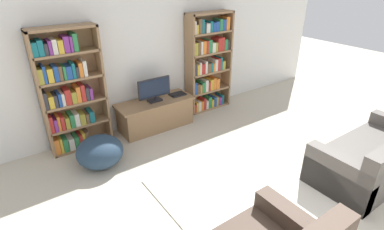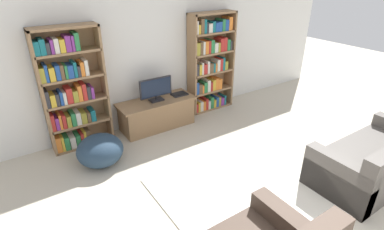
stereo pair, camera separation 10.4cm
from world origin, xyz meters
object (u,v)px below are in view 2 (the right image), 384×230
laptop (179,94)px  beanbag_ottoman (100,150)px  television (156,89)px  tv_stand (157,113)px  couch_right_sofa (375,161)px  bookshelf_left (71,91)px  bookshelf_right (210,63)px

laptop → beanbag_ottoman: 1.84m
television → laptop: 0.52m
tv_stand → couch_right_sofa: 3.48m
couch_right_sofa → bookshelf_left: bearing=134.9°
bookshelf_left → tv_stand: bearing=-6.5°
laptop → couch_right_sofa: 3.26m
bookshelf_right → couch_right_sofa: bearing=-81.1°
television → beanbag_ottoman: size_ratio=0.89×
couch_right_sofa → tv_stand: bearing=120.7°
bookshelf_right → beanbag_ottoman: (-2.52, -0.72, -0.73)m
tv_stand → beanbag_ottoman: 1.37m
bookshelf_right → laptop: (-0.80, -0.16, -0.43)m
beanbag_ottoman → couch_right_sofa: bearing=-38.8°
bookshelf_left → beanbag_ottoman: bearing=-80.5°
bookshelf_right → tv_stand: bearing=-173.2°
bookshelf_left → tv_stand: 1.53m
bookshelf_left → couch_right_sofa: bearing=-45.1°
laptop → beanbag_ottoman: bearing=-161.8°
tv_stand → beanbag_ottoman: bearing=-155.3°
tv_stand → television: television is taller
bookshelf_right → laptop: bearing=-168.9°
tv_stand → television: 0.48m
bookshelf_left → television: bearing=-6.9°
television → laptop: bearing=0.6°
bookshelf_right → beanbag_ottoman: bookshelf_right is taller
television → beanbag_ottoman: bearing=-155.7°
bookshelf_right → beanbag_ottoman: 2.72m
television → bookshelf_left: bearing=173.1°
television → couch_right_sofa: size_ratio=0.33×
bookshelf_right → television: bearing=-172.8°
bookshelf_left → couch_right_sofa: 4.49m
bookshelf_left → television: bookshelf_left is taller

